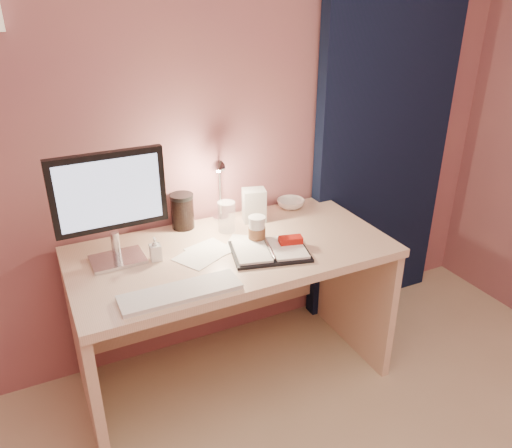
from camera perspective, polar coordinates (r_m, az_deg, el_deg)
name	(u,v)px	position (r m, az deg, el deg)	size (l,w,h in m)	color
room	(372,119)	(2.78, 13.07, 11.59)	(3.50, 3.50, 3.50)	#C6B28E
desk	(227,284)	(2.37, -3.36, -6.83)	(1.40, 0.70, 0.73)	beige
monitor	(110,199)	(2.05, -16.40, 2.81)	(0.45, 0.16, 0.48)	silver
keyboard	(181,292)	(1.90, -8.62, -7.72)	(0.46, 0.13, 0.02)	silver
planner	(271,250)	(2.16, 1.78, -2.96)	(0.38, 0.32, 0.05)	black
paper_a	(210,250)	(2.19, -5.30, -2.96)	(0.17, 0.17, 0.00)	white
paper_b	(245,243)	(2.24, -1.28, -2.24)	(0.16, 0.16, 0.00)	white
paper_c	(197,258)	(2.13, -6.71, -3.84)	(0.16, 0.16, 0.00)	white
coffee_cup	(257,231)	(2.22, 0.10, -0.75)	(0.08, 0.08, 0.13)	white
clear_cup	(227,217)	(2.33, -3.37, 0.85)	(0.08, 0.08, 0.14)	white
bowl	(291,204)	(2.60, 3.99, 2.33)	(0.14, 0.14, 0.04)	white
lotion_bottle	(155,249)	(2.13, -11.44, -2.80)	(0.05, 0.05, 0.10)	white
dark_jar	(183,213)	(2.38, -8.39, 1.27)	(0.11, 0.11, 0.15)	black
product_box	(254,205)	(2.43, -0.22, 2.17)	(0.11, 0.09, 0.16)	silver
desk_lamp	(233,183)	(2.35, -2.69, 4.76)	(0.13, 0.21, 0.34)	silver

